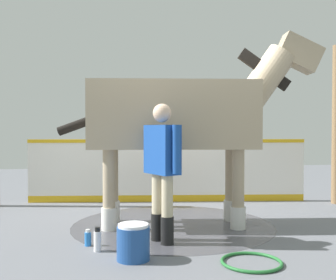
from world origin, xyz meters
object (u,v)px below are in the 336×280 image
wash_bucket (133,242)px  bottle_shampoo (97,240)px  horse (182,117)px  bottle_spray (88,238)px  hose_coil (251,262)px  handler (162,163)px

wash_bucket → bottle_shampoo: (0.34, 0.36, -0.06)m
horse → bottle_spray: bearing=-140.3°
bottle_shampoo → bottle_spray: (0.23, 0.11, -0.04)m
hose_coil → wash_bucket: bearing=76.0°
handler → bottle_shampoo: handler is taller
horse → bottle_shampoo: horse is taller
bottle_spray → horse: bearing=-56.2°
bottle_shampoo → bottle_spray: 0.26m
handler → bottle_shampoo: size_ratio=6.13×
handler → wash_bucket: 1.01m
bottle_shampoo → bottle_spray: size_ratio=1.41×
horse → bottle_spray: size_ratio=19.48×
handler → wash_bucket: bearing=32.0°
wash_bucket → bottle_spray: 0.75m
handler → hose_coil: handler is taller
horse → hose_coil: size_ratio=5.98×
horse → handler: 1.04m
hose_coil → horse: bearing=13.0°
wash_bucket → bottle_shampoo: wash_bucket is taller
horse → bottle_shampoo: bearing=-130.8°
hose_coil → handler: bearing=41.2°
bottle_spray → handler: bearing=-88.5°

